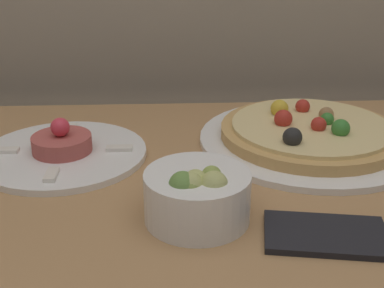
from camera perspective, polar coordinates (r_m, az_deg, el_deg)
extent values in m
cube|color=#AD7F51|center=(0.79, -0.67, -4.04)|extent=(1.23, 0.61, 0.03)
cylinder|color=white|center=(0.89, 12.45, 0.41)|extent=(0.36, 0.36, 0.01)
cylinder|color=tan|center=(0.89, 12.52, 1.23)|extent=(0.29, 0.29, 0.02)
cylinder|color=beige|center=(0.89, 12.59, 1.94)|extent=(0.26, 0.26, 0.01)
sphere|color=black|center=(0.80, 10.66, 0.72)|extent=(0.03, 0.03, 0.03)
sphere|color=gold|center=(0.92, 9.31, 3.75)|extent=(0.03, 0.03, 0.03)
sphere|color=#387F33|center=(0.89, 14.22, 2.57)|extent=(0.02, 0.02, 0.02)
sphere|color=#B22D23|center=(0.94, 11.72, 3.95)|extent=(0.02, 0.02, 0.02)
sphere|color=#B22D23|center=(0.87, 9.71, 2.67)|extent=(0.03, 0.03, 0.03)
sphere|color=#B22D23|center=(0.86, 13.36, 2.02)|extent=(0.02, 0.02, 0.02)
sphere|color=#387F33|center=(0.85, 15.58, 1.62)|extent=(0.03, 0.03, 0.03)
sphere|color=#997047|center=(0.91, 14.13, 3.07)|extent=(0.02, 0.02, 0.02)
cylinder|color=white|center=(0.85, -13.60, -1.04)|extent=(0.26, 0.26, 0.01)
cylinder|color=#B2514C|center=(0.84, -13.71, 0.05)|extent=(0.09, 0.09, 0.03)
sphere|color=#E0384C|center=(0.83, -13.89, 1.76)|extent=(0.03, 0.03, 0.03)
cube|color=white|center=(0.83, -7.77, -0.45)|extent=(0.04, 0.02, 0.01)
cube|color=white|center=(0.92, -12.72, 1.63)|extent=(0.02, 0.04, 0.01)
cube|color=white|center=(0.86, -19.30, -0.64)|extent=(0.04, 0.02, 0.01)
cube|color=white|center=(0.77, -14.77, -3.18)|extent=(0.02, 0.04, 0.01)
cylinder|color=white|center=(0.65, 0.56, -5.63)|extent=(0.13, 0.13, 0.06)
sphere|color=#B7BC70|center=(0.63, 0.37, -3.95)|extent=(0.03, 0.03, 0.03)
sphere|color=#668E42|center=(0.62, -0.98, -4.46)|extent=(0.03, 0.03, 0.03)
sphere|color=#B7BC70|center=(0.62, 0.16, -4.44)|extent=(0.03, 0.03, 0.03)
sphere|color=#8EA34C|center=(0.64, 2.10, -3.39)|extent=(0.02, 0.02, 0.02)
sphere|color=#8EA34C|center=(0.62, -0.13, -4.69)|extent=(0.03, 0.03, 0.03)
sphere|color=#B7BC70|center=(0.62, 2.35, -4.37)|extent=(0.03, 0.03, 0.03)
cube|color=black|center=(0.65, 14.08, -9.37)|extent=(0.15, 0.11, 0.01)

